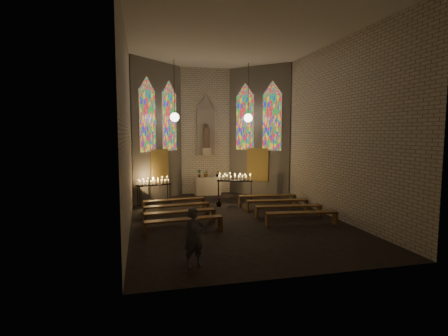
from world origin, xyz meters
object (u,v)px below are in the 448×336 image
at_px(altar, 208,186).
at_px(votive_stand_left, 154,183).
at_px(aisle_flower_pot, 219,201).
at_px(visitor, 194,237).
at_px(votive_stand_right, 235,179).

distance_m(altar, votive_stand_left, 3.58).
relative_size(aisle_flower_pot, visitor, 0.31).
relative_size(votive_stand_left, visitor, 1.10).
bearing_deg(votive_stand_right, aisle_flower_pot, -113.56).
bearing_deg(altar, visitor, -102.60).
bearing_deg(votive_stand_left, votive_stand_right, -19.09).
bearing_deg(aisle_flower_pot, votive_stand_left, 156.79).
distance_m(votive_stand_right, visitor, 8.92).
xyz_separation_m(votive_stand_left, visitor, (0.71, -8.30, -0.27)).
distance_m(votive_stand_left, visitor, 8.34).
height_order(altar, aisle_flower_pot, altar).
bearing_deg(altar, votive_stand_right, -61.66).
bearing_deg(visitor, aisle_flower_pot, 57.73).
distance_m(altar, votive_stand_right, 2.27).
distance_m(altar, aisle_flower_pot, 3.17).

